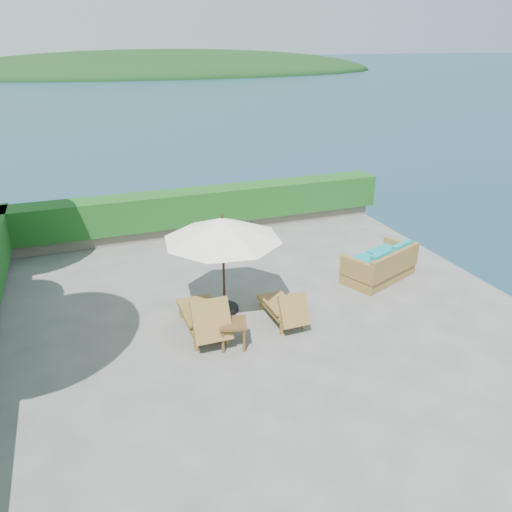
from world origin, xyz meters
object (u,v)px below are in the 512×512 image
object	(u,v)px
patio_umbrella	(222,230)
side_table	(233,326)
wicker_loveseat	(381,266)
lounge_left	(204,316)
lounge_right	(284,307)

from	to	relation	value
patio_umbrella	side_table	size ratio (longest dim) A/B	4.89
wicker_loveseat	patio_umbrella	bearing A→B (deg)	160.44
lounge_left	lounge_right	size ratio (longest dim) A/B	1.21
lounge_left	wicker_loveseat	xyz separation A→B (m)	(4.80, 0.98, -0.07)
patio_umbrella	lounge_left	bearing A→B (deg)	-129.31
patio_umbrella	wicker_loveseat	bearing A→B (deg)	2.38
lounge_right	wicker_loveseat	bearing A→B (deg)	17.66
patio_umbrella	lounge_left	size ratio (longest dim) A/B	1.73
patio_umbrella	lounge_left	xyz separation A→B (m)	(-0.67, -0.81, -1.49)
lounge_left	wicker_loveseat	bearing A→B (deg)	11.42
side_table	wicker_loveseat	bearing A→B (deg)	19.86
lounge_right	patio_umbrella	bearing A→B (deg)	137.42
lounge_left	side_table	world-z (taller)	lounge_left
lounge_left	lounge_right	bearing A→B (deg)	-3.45
patio_umbrella	lounge_right	size ratio (longest dim) A/B	2.10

